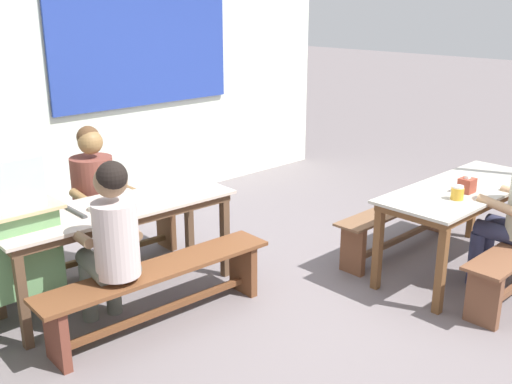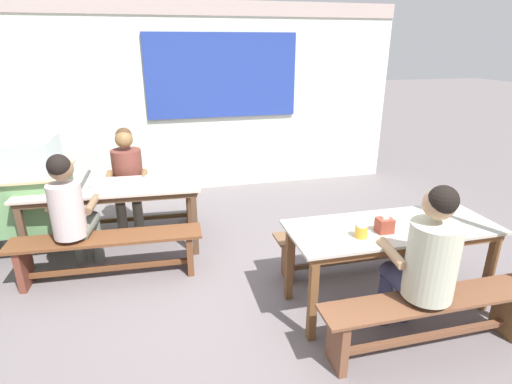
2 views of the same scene
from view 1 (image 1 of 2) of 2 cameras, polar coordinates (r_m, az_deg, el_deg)
name	(u,v)px [view 1 (image 1 of 2)]	position (r m, az deg, el deg)	size (l,w,h in m)	color
ground_plane	(325,296)	(4.71, 6.62, -9.87)	(40.00, 40.00, 0.00)	slate
backdrop_wall	(113,78)	(6.50, -13.56, 10.59)	(6.02, 0.23, 2.69)	silver
dining_table_far	(116,215)	(4.55, -13.31, -2.15)	(1.84, 0.72, 0.74)	#C0B1A2
dining_table_near	(463,196)	(5.15, 19.28, -0.33)	(1.71, 0.67, 0.74)	#B5B1A3
bench_far_back	(86,239)	(5.17, -16.04, -4.38)	(1.83, 0.37, 0.44)	brown
bench_far_front	(160,285)	(4.22, -9.23, -8.80)	(1.76, 0.40, 0.44)	brown
bench_near_back	(400,221)	(5.53, 13.63, -2.75)	(1.61, 0.26, 0.44)	brown
person_left_back_turned	(111,238)	(4.00, -13.71, -4.35)	(0.44, 0.59, 1.25)	#61675C
person_center_facing	(97,191)	(5.02, -15.03, 0.05)	(0.46, 0.55, 1.23)	#665F53
tissue_box	(467,185)	(4.97, 19.59, 0.63)	(0.12, 0.11, 0.14)	brown
condiment_jar	(457,193)	(4.76, 18.77, -0.07)	(0.10, 0.10, 0.11)	gold
soup_bowl	(98,207)	(4.45, -14.96, -1.42)	(0.13, 0.13, 0.04)	silver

